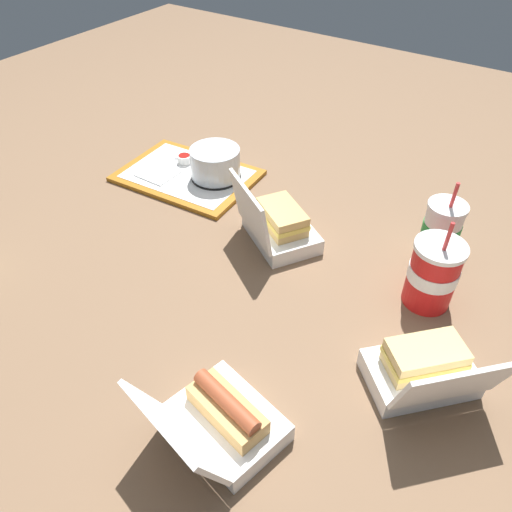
# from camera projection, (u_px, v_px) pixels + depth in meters

# --- Properties ---
(ground_plane) EXTENTS (3.20, 3.20, 0.00)m
(ground_plane) POSITION_uv_depth(u_px,v_px,m) (230.00, 275.00, 1.11)
(ground_plane) COLOR brown
(food_tray) EXTENTS (0.39, 0.28, 0.01)m
(food_tray) POSITION_uv_depth(u_px,v_px,m) (187.00, 176.00, 1.41)
(food_tray) COLOR #A56619
(food_tray) RESTS_ON ground_plane
(cake_container) EXTENTS (0.14, 0.14, 0.09)m
(cake_container) POSITION_uv_depth(u_px,v_px,m) (215.00, 164.00, 1.36)
(cake_container) COLOR black
(cake_container) RESTS_ON food_tray
(ketchup_cup) EXTENTS (0.04, 0.04, 0.02)m
(ketchup_cup) POSITION_uv_depth(u_px,v_px,m) (184.00, 159.00, 1.44)
(ketchup_cup) COLOR white
(ketchup_cup) RESTS_ON food_tray
(napkin_stack) EXTENTS (0.10, 0.10, 0.00)m
(napkin_stack) POSITION_uv_depth(u_px,v_px,m) (159.00, 173.00, 1.41)
(napkin_stack) COLOR white
(napkin_stack) RESTS_ON food_tray
(plastic_fork) EXTENTS (0.10, 0.07, 0.00)m
(plastic_fork) POSITION_uv_depth(u_px,v_px,m) (193.00, 158.00, 1.47)
(plastic_fork) COLOR white
(plastic_fork) RESTS_ON food_tray
(clamshell_sandwich_corner) EXTENTS (0.24, 0.23, 0.17)m
(clamshell_sandwich_corner) POSITION_uv_depth(u_px,v_px,m) (278.00, 225.00, 1.17)
(clamshell_sandwich_corner) COLOR white
(clamshell_sandwich_corner) RESTS_ON ground_plane
(clamshell_sandwich_right) EXTENTS (0.25, 0.25, 0.16)m
(clamshell_sandwich_right) POSITION_uv_depth(u_px,v_px,m) (425.00, 370.00, 0.86)
(clamshell_sandwich_right) COLOR white
(clamshell_sandwich_right) RESTS_ON ground_plane
(clamshell_hotdog_left) EXTENTS (0.22, 0.22, 0.16)m
(clamshell_hotdog_left) POSITION_uv_depth(u_px,v_px,m) (222.00, 420.00, 0.79)
(clamshell_hotdog_left) COLOR white
(clamshell_hotdog_left) RESTS_ON ground_plane
(soda_cup_center) EXTENTS (0.09, 0.09, 0.21)m
(soda_cup_center) POSITION_uv_depth(u_px,v_px,m) (441.00, 232.00, 1.10)
(soda_cup_center) COLOR white
(soda_cup_center) RESTS_ON ground_plane
(soda_cup_left) EXTENTS (0.10, 0.10, 0.21)m
(soda_cup_left) POSITION_uv_depth(u_px,v_px,m) (433.00, 274.00, 1.00)
(soda_cup_left) COLOR red
(soda_cup_left) RESTS_ON ground_plane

